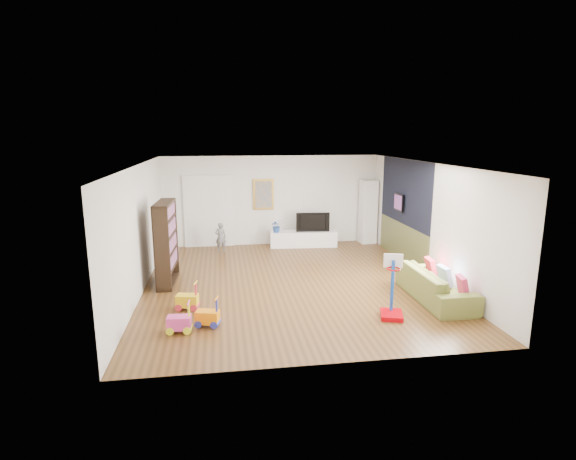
{
  "coord_description": "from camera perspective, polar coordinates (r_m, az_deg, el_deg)",
  "views": [
    {
      "loc": [
        -1.52,
        -9.68,
        3.35
      ],
      "look_at": [
        0.0,
        0.4,
        1.15
      ],
      "focal_mm": 28.0,
      "sensor_mm": 36.0,
      "label": 1
    }
  ],
  "objects": [
    {
      "name": "pillow_left",
      "position": [
        9.26,
        21.29,
        -6.64
      ],
      "size": [
        0.17,
        0.4,
        0.39
      ],
      "primitive_type": "cube",
      "rotation": [
        0.0,
        0.0,
        -0.18
      ],
      "color": "#B92950",
      "rests_on": "sofa"
    },
    {
      "name": "sofa",
      "position": [
        9.73,
        18.24,
        -6.63
      ],
      "size": [
        0.85,
        2.16,
        0.63
      ],
      "primitive_type": "imported",
      "rotation": [
        0.0,
        0.0,
        1.57
      ],
      "color": "olive",
      "rests_on": "ground"
    },
    {
      "name": "bookshelf",
      "position": [
        10.44,
        -15.21,
        -1.63
      ],
      "size": [
        0.39,
        1.29,
        1.87
      ],
      "primitive_type": "cube",
      "rotation": [
        0.0,
        0.0,
        -0.05
      ],
      "color": "black",
      "rests_on": "ground"
    },
    {
      "name": "tall_cabinet",
      "position": [
        14.08,
        10.11,
        2.29
      ],
      "size": [
        0.48,
        0.48,
        1.96
      ],
      "primitive_type": "cube",
      "rotation": [
        0.0,
        0.0,
        0.06
      ],
      "color": "white",
      "rests_on": "ground"
    },
    {
      "name": "wall_back",
      "position": [
        13.66,
        -2.1,
        3.76
      ],
      "size": [
        6.5,
        0.0,
        2.7
      ],
      "primitive_type": "cube",
      "color": "silver",
      "rests_on": "ground"
    },
    {
      "name": "tv",
      "position": [
        13.51,
        3.13,
        1.08
      ],
      "size": [
        1.01,
        0.22,
        0.58
      ],
      "primitive_type": "imported",
      "rotation": [
        0.0,
        0.0,
        -0.08
      ],
      "color": "black",
      "rests_on": "media_console"
    },
    {
      "name": "ride_on_yellow",
      "position": [
        8.99,
        -12.7,
        -8.15
      ],
      "size": [
        0.45,
        0.33,
        0.55
      ],
      "primitive_type": "cube",
      "rotation": [
        0.0,
        0.0,
        -0.19
      ],
      "color": "yellow",
      "rests_on": "ground"
    },
    {
      "name": "pillow_center",
      "position": [
        9.77,
        19.29,
        -5.5
      ],
      "size": [
        0.12,
        0.4,
        0.4
      ],
      "primitive_type": "cube",
      "rotation": [
        0.0,
        0.0,
        0.03
      ],
      "color": "silver",
      "rests_on": "sofa"
    },
    {
      "name": "olive_wainscot",
      "position": [
        12.39,
        14.25,
        -1.5
      ],
      "size": [
        0.01,
        3.2,
        1.0
      ],
      "primitive_type": "cube",
      "color": "brown",
      "rests_on": "wall_right"
    },
    {
      "name": "wall_front",
      "position": [
        6.44,
        5.54,
        -5.98
      ],
      "size": [
        6.5,
        0.0,
        2.7
      ],
      "primitive_type": "cube",
      "color": "silver",
      "rests_on": "ground"
    },
    {
      "name": "child",
      "position": [
        13.04,
        -8.55,
        -0.91
      ],
      "size": [
        0.31,
        0.21,
        0.86
      ],
      "primitive_type": "imported",
      "rotation": [
        0.0,
        0.0,
        3.15
      ],
      "color": "slate",
      "rests_on": "ground"
    },
    {
      "name": "artwork_right",
      "position": [
        12.35,
        13.87,
        3.44
      ],
      "size": [
        0.04,
        0.56,
        0.46
      ],
      "primitive_type": "cube",
      "color": "#7F3F8C",
      "rests_on": "wall_right"
    },
    {
      "name": "pillow_right",
      "position": [
        10.29,
        17.68,
        -4.51
      ],
      "size": [
        0.15,
        0.4,
        0.4
      ],
      "primitive_type": "cube",
      "rotation": [
        0.0,
        0.0,
        -0.11
      ],
      "color": "#B82032",
      "rests_on": "sofa"
    },
    {
      "name": "ride_on_orange",
      "position": [
        8.17,
        -10.21,
        -10.2
      ],
      "size": [
        0.45,
        0.34,
        0.53
      ],
      "primitive_type": "cube",
      "rotation": [
        0.0,
        0.0,
        -0.26
      ],
      "color": "orange",
      "rests_on": "ground"
    },
    {
      "name": "ride_on_pink",
      "position": [
        8.04,
        -13.69,
        -10.74
      ],
      "size": [
        0.42,
        0.28,
        0.54
      ],
      "primitive_type": "cube",
      "rotation": [
        0.0,
        0.0,
        -0.07
      ],
      "color": "#ED41A2",
      "rests_on": "ground"
    },
    {
      "name": "media_console",
      "position": [
        13.56,
        1.95,
        -1.12
      ],
      "size": [
        2.02,
        0.63,
        0.47
      ],
      "primitive_type": "cube",
      "rotation": [
        0.0,
        0.0,
        -0.07
      ],
      "color": "white",
      "rests_on": "ground"
    },
    {
      "name": "navy_accent",
      "position": [
        12.15,
        14.59,
        4.7
      ],
      "size": [
        0.01,
        3.2,
        1.7
      ],
      "primitive_type": "cube",
      "color": "black",
      "rests_on": "wall_right"
    },
    {
      "name": "doorway",
      "position": [
        13.59,
        -10.06,
        2.25
      ],
      "size": [
        1.45,
        0.06,
        2.1
      ],
      "primitive_type": "cube",
      "color": "white",
      "rests_on": "ground"
    },
    {
      "name": "wall_left",
      "position": [
        10.04,
        -18.32,
        0.05
      ],
      "size": [
        0.0,
        7.5,
        2.7
      ],
      "primitive_type": "cube",
      "color": "silver",
      "rests_on": "ground"
    },
    {
      "name": "vase_plant",
      "position": [
        13.32,
        -1.44,
        0.55
      ],
      "size": [
        0.43,
        0.39,
        0.4
      ],
      "primitive_type": "imported",
      "rotation": [
        0.0,
        0.0,
        0.27
      ],
      "color": "#224891",
      "rests_on": "media_console"
    },
    {
      "name": "wall_right",
      "position": [
        10.98,
        17.35,
        1.12
      ],
      "size": [
        0.0,
        7.5,
        2.7
      ],
      "primitive_type": "cube",
      "color": "silver",
      "rests_on": "ground"
    },
    {
      "name": "painting_back",
      "position": [
        13.57,
        -3.14,
        4.54
      ],
      "size": [
        0.62,
        0.06,
        0.92
      ],
      "primitive_type": "cube",
      "color": "gold",
      "rests_on": "wall_back"
    },
    {
      "name": "basketball_hoop",
      "position": [
        8.52,
        13.17,
        -7.07
      ],
      "size": [
        0.53,
        0.59,
        1.18
      ],
      "primitive_type": "cube",
      "rotation": [
        0.0,
        0.0,
        -0.3
      ],
      "color": "#A90008",
      "rests_on": "ground"
    },
    {
      "name": "ceiling",
      "position": [
        9.82,
        0.35,
        8.38
      ],
      "size": [
        6.5,
        7.5,
        0.0
      ],
      "primitive_type": "cube",
      "color": "white",
      "rests_on": "ground"
    },
    {
      "name": "floor",
      "position": [
        10.36,
        0.33,
        -6.7
      ],
      "size": [
        6.5,
        7.5,
        0.0
      ],
      "primitive_type": "cube",
      "color": "brown",
      "rests_on": "ground"
    }
  ]
}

